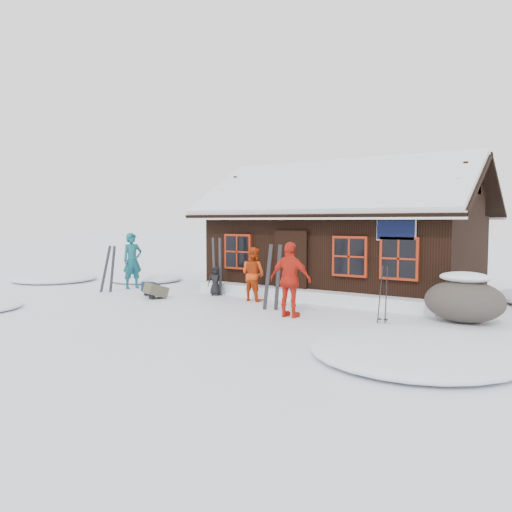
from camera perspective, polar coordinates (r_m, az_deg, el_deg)
The scene contains 15 objects.
ground at distance 13.72m, azimuth -4.49°, elevation -5.81°, with size 120.00×120.00×0.00m, color white.
mountain_hut at distance 17.00m, azimuth 10.17°, elevation 1.38°, with size 8.90×6.09×4.42m.
snow_drift at distance 14.71m, azimuth 5.66°, elevation -4.46°, with size 7.60×0.60×0.35m, color white.
snow_mounds at distance 14.33m, azimuth 5.44°, elevation -5.40°, with size 20.60×13.20×0.48m.
skier_teal at distance 17.77m, azimuth -13.94°, elevation -0.53°, with size 0.70×0.46×1.93m, color #145762.
skier_orange_left at distance 14.62m, azimuth -0.35°, elevation -2.06°, with size 0.77×0.60×1.58m, color #C1390D.
skier_orange_right at distance 12.11m, azimuth 3.96°, elevation -2.71°, with size 1.08×0.45×1.84m, color red.
skier_crouched at distance 15.76m, azimuth -4.69°, elevation -2.84°, with size 0.45×0.29×0.92m, color black.
boulder at distance 12.48m, azimuth 22.71°, elevation -4.62°, with size 1.79×1.34×1.05m.
ski_pair_left at distance 17.05m, azimuth -16.46°, elevation -1.49°, with size 0.62×0.28×1.59m.
ski_pair_mid at distance 15.80m, azimuth -4.47°, elevation -1.29°, with size 0.46×0.13×1.86m.
ski_pair_right at distance 13.10m, azimuth 1.94°, elevation -2.55°, with size 0.55×0.17×1.78m.
ski_poles at distance 11.82m, azimuth 14.32°, elevation -4.38°, with size 0.24×0.12×1.35m.
backpack_blue at distance 16.14m, azimuth -11.94°, elevation -3.87°, with size 0.41×0.55×0.30m, color #112449.
backpack_olive at distance 15.40m, azimuth -11.37°, elevation -4.18°, with size 0.46×0.61×0.33m, color #4C4936.
Camera 1 is at (8.55, -10.48, 2.33)m, focal length 35.00 mm.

